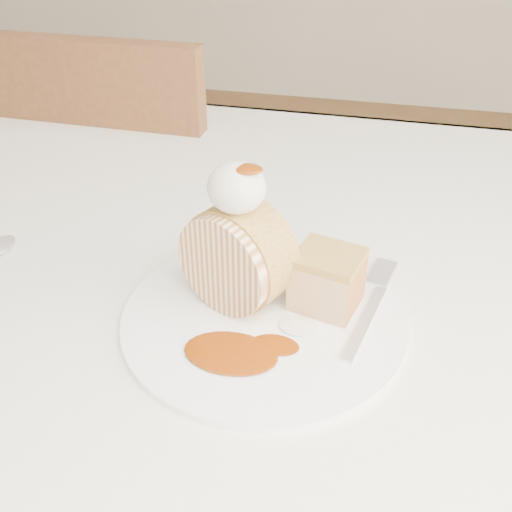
# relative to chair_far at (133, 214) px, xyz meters

# --- Properties ---
(table) EXTENTS (1.40, 0.90, 0.75)m
(table) POSITION_rel_chair_far_xyz_m (0.38, -0.41, 0.15)
(table) COLOR silver
(table) RESTS_ON ground
(chair_far) EXTENTS (0.43, 0.43, 0.89)m
(chair_far) POSITION_rel_chair_far_xyz_m (0.00, 0.00, 0.00)
(chair_far) COLOR brown
(chair_far) RESTS_ON ground
(plate) EXTENTS (0.33, 0.33, 0.01)m
(plate) POSITION_rel_chair_far_xyz_m (0.41, -0.55, 0.24)
(plate) COLOR white
(plate) RESTS_ON table
(roulade_slice) EXTENTS (0.12, 0.09, 0.10)m
(roulade_slice) POSITION_rel_chair_far_xyz_m (0.38, -0.53, 0.30)
(roulade_slice) COLOR beige
(roulade_slice) RESTS_ON plate
(cake_chunk) EXTENTS (0.07, 0.07, 0.05)m
(cake_chunk) POSITION_rel_chair_far_xyz_m (0.47, -0.52, 0.27)
(cake_chunk) COLOR tan
(cake_chunk) RESTS_ON plate
(whipped_cream) EXTENTS (0.05, 0.05, 0.05)m
(whipped_cream) POSITION_rel_chair_far_xyz_m (0.39, -0.53, 0.37)
(whipped_cream) COLOR white
(whipped_cream) RESTS_ON roulade_slice
(caramel_drizzle) EXTENTS (0.03, 0.02, 0.01)m
(caramel_drizzle) POSITION_rel_chair_far_xyz_m (0.40, -0.54, 0.40)
(caramel_drizzle) COLOR #742C04
(caramel_drizzle) RESTS_ON whipped_cream
(caramel_pool) EXTENTS (0.10, 0.07, 0.00)m
(caramel_pool) POSITION_rel_chair_far_xyz_m (0.40, -0.61, 0.25)
(caramel_pool) COLOR #742C04
(caramel_pool) RESTS_ON plate
(fork) EXTENTS (0.05, 0.16, 0.00)m
(fork) POSITION_rel_chair_far_xyz_m (0.51, -0.54, 0.25)
(fork) COLOR silver
(fork) RESTS_ON plate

